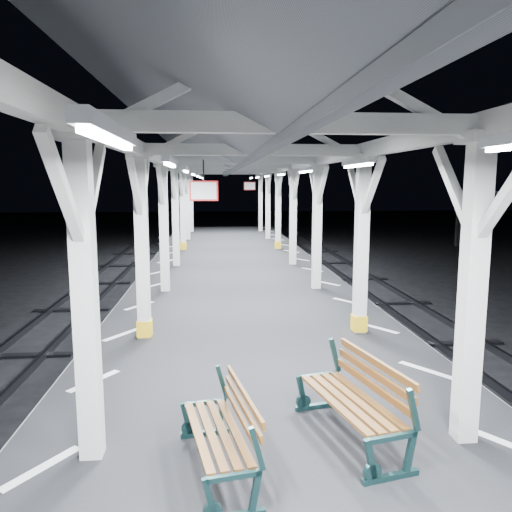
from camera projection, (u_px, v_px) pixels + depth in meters
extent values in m
plane|color=black|center=(265.00, 439.00, 7.46)|extent=(120.00, 120.00, 0.00)
cube|color=black|center=(265.00, 408.00, 7.39)|extent=(6.00, 50.00, 1.00)
cube|color=silver|center=(94.00, 381.00, 7.11)|extent=(1.00, 48.00, 0.01)
cube|color=silver|center=(426.00, 370.00, 7.52)|extent=(1.00, 48.00, 0.01)
cube|color=silver|center=(85.00, 305.00, 4.95)|extent=(0.22, 0.22, 3.20)
cube|color=silver|center=(77.00, 134.00, 4.71)|extent=(0.40, 0.40, 0.12)
cube|color=silver|center=(93.00, 188.00, 5.32)|extent=(0.10, 0.99, 0.99)
cube|color=silver|center=(62.00, 189.00, 4.24)|extent=(0.10, 0.99, 0.99)
cube|color=silver|center=(142.00, 251.00, 8.89)|extent=(0.22, 0.22, 3.20)
cube|color=silver|center=(139.00, 156.00, 8.65)|extent=(0.40, 0.40, 0.12)
cube|color=yellow|center=(145.00, 328.00, 9.10)|extent=(0.26, 0.26, 0.30)
cube|color=silver|center=(144.00, 186.00, 9.26)|extent=(0.10, 0.99, 0.99)
cube|color=silver|center=(135.00, 186.00, 8.18)|extent=(0.10, 0.99, 0.99)
cube|color=silver|center=(164.00, 230.00, 12.83)|extent=(0.22, 0.22, 3.20)
cube|color=silver|center=(162.00, 165.00, 12.59)|extent=(0.40, 0.40, 0.12)
cube|color=silver|center=(165.00, 185.00, 13.21)|extent=(0.10, 0.99, 0.99)
cube|color=silver|center=(161.00, 185.00, 12.12)|extent=(0.10, 0.99, 0.99)
cube|color=silver|center=(176.00, 219.00, 16.78)|extent=(0.22, 0.22, 3.20)
cube|color=silver|center=(174.00, 169.00, 16.53)|extent=(0.40, 0.40, 0.12)
cube|color=silver|center=(176.00, 184.00, 17.15)|extent=(0.10, 0.99, 0.99)
cube|color=silver|center=(173.00, 184.00, 16.07)|extent=(0.10, 0.99, 0.99)
cube|color=silver|center=(183.00, 212.00, 20.72)|extent=(0.22, 0.22, 3.20)
cube|color=silver|center=(182.00, 172.00, 20.48)|extent=(0.40, 0.40, 0.12)
cube|color=yellow|center=(183.00, 246.00, 20.93)|extent=(0.26, 0.26, 0.30)
cube|color=silver|center=(183.00, 184.00, 21.09)|extent=(0.10, 0.99, 0.99)
cube|color=silver|center=(181.00, 184.00, 20.01)|extent=(0.10, 0.99, 0.99)
cube|color=silver|center=(188.00, 207.00, 24.66)|extent=(0.22, 0.22, 3.20)
cube|color=silver|center=(187.00, 173.00, 24.42)|extent=(0.40, 0.40, 0.12)
cube|color=silver|center=(188.00, 184.00, 25.04)|extent=(0.10, 0.99, 0.99)
cube|color=silver|center=(187.00, 184.00, 23.95)|extent=(0.10, 0.99, 0.99)
cube|color=silver|center=(191.00, 204.00, 28.61)|extent=(0.22, 0.22, 3.20)
cube|color=silver|center=(191.00, 175.00, 28.36)|extent=(0.40, 0.40, 0.12)
cube|color=silver|center=(191.00, 184.00, 28.98)|extent=(0.10, 0.99, 0.99)
cube|color=silver|center=(190.00, 184.00, 27.90)|extent=(0.10, 0.99, 0.99)
cube|color=silver|center=(472.00, 298.00, 5.28)|extent=(0.22, 0.22, 3.20)
cube|color=silver|center=(482.00, 137.00, 5.04)|extent=(0.40, 0.40, 0.12)
cube|color=silver|center=(453.00, 188.00, 5.66)|extent=(0.10, 0.99, 0.99)
cube|color=silver|center=(510.00, 189.00, 4.57)|extent=(0.10, 0.99, 0.99)
cube|color=silver|center=(361.00, 248.00, 9.23)|extent=(0.22, 0.22, 3.20)
cube|color=silver|center=(364.00, 157.00, 8.98)|extent=(0.40, 0.40, 0.12)
cube|color=yellow|center=(359.00, 323.00, 9.43)|extent=(0.26, 0.26, 0.30)
cube|color=silver|center=(355.00, 186.00, 9.60)|extent=(0.10, 0.99, 0.99)
cube|color=silver|center=(373.00, 186.00, 8.52)|extent=(0.10, 0.99, 0.99)
cube|color=silver|center=(317.00, 229.00, 13.17)|extent=(0.22, 0.22, 3.20)
cube|color=silver|center=(318.00, 165.00, 12.93)|extent=(0.40, 0.40, 0.12)
cube|color=silver|center=(314.00, 185.00, 13.54)|extent=(0.10, 0.99, 0.99)
cube|color=silver|center=(322.00, 185.00, 12.46)|extent=(0.10, 0.99, 0.99)
cube|color=silver|center=(293.00, 218.00, 17.11)|extent=(0.22, 0.22, 3.20)
cube|color=silver|center=(294.00, 169.00, 16.87)|extent=(0.40, 0.40, 0.12)
cube|color=silver|center=(291.00, 184.00, 17.49)|extent=(0.10, 0.99, 0.99)
cube|color=silver|center=(296.00, 184.00, 16.40)|extent=(0.10, 0.99, 0.99)
cube|color=silver|center=(278.00, 212.00, 21.05)|extent=(0.22, 0.22, 3.20)
cube|color=silver|center=(278.00, 172.00, 20.81)|extent=(0.40, 0.40, 0.12)
cube|color=yellow|center=(278.00, 245.00, 21.26)|extent=(0.26, 0.26, 0.30)
cube|color=silver|center=(277.00, 184.00, 21.43)|extent=(0.10, 0.99, 0.99)
cube|color=silver|center=(280.00, 184.00, 20.35)|extent=(0.10, 0.99, 0.99)
cube|color=silver|center=(268.00, 207.00, 25.00)|extent=(0.22, 0.22, 3.20)
cube|color=silver|center=(268.00, 173.00, 24.76)|extent=(0.40, 0.40, 0.12)
cube|color=silver|center=(267.00, 184.00, 25.37)|extent=(0.10, 0.99, 0.99)
cube|color=silver|center=(269.00, 184.00, 24.29)|extent=(0.10, 0.99, 0.99)
cube|color=silver|center=(260.00, 204.00, 28.94)|extent=(0.22, 0.22, 3.20)
cube|color=silver|center=(260.00, 175.00, 28.70)|extent=(0.40, 0.40, 0.12)
cube|color=silver|center=(260.00, 184.00, 29.32)|extent=(0.10, 0.99, 0.99)
cube|color=silver|center=(261.00, 184.00, 28.23)|extent=(0.10, 0.99, 0.99)
cube|color=silver|center=(117.00, 139.00, 6.66)|extent=(0.18, 48.00, 0.24)
cube|color=silver|center=(407.00, 141.00, 6.99)|extent=(0.18, 48.00, 0.24)
cube|color=silver|center=(287.00, 123.00, 4.86)|extent=(4.20, 0.14, 0.20)
cube|color=silver|center=(254.00, 150.00, 8.80)|extent=(4.20, 0.14, 0.20)
cube|color=silver|center=(241.00, 160.00, 12.74)|extent=(4.20, 0.14, 0.20)
cube|color=silver|center=(235.00, 165.00, 16.68)|extent=(4.20, 0.14, 0.20)
cube|color=silver|center=(231.00, 169.00, 20.63)|extent=(4.20, 0.14, 0.20)
cube|color=silver|center=(228.00, 171.00, 24.57)|extent=(4.20, 0.14, 0.20)
cube|color=silver|center=(226.00, 173.00, 28.51)|extent=(4.20, 0.14, 0.20)
cube|color=silver|center=(266.00, 70.00, 6.69)|extent=(0.16, 48.00, 0.20)
cube|color=#53565B|center=(169.00, 98.00, 6.64)|extent=(2.80, 49.00, 1.45)
cube|color=#53565B|center=(359.00, 101.00, 6.86)|extent=(2.80, 49.00, 1.45)
cube|color=silver|center=(110.00, 130.00, 2.82)|extent=(0.10, 1.35, 0.08)
cube|color=white|center=(110.00, 139.00, 2.82)|extent=(0.05, 1.25, 0.05)
cube|color=silver|center=(170.00, 161.00, 6.76)|extent=(0.10, 1.35, 0.08)
cube|color=white|center=(170.00, 165.00, 6.77)|extent=(0.05, 1.25, 0.05)
cube|color=silver|center=(186.00, 169.00, 10.70)|extent=(0.10, 1.35, 0.08)
cube|color=white|center=(186.00, 171.00, 10.71)|extent=(0.05, 1.25, 0.05)
cube|color=silver|center=(193.00, 173.00, 14.65)|extent=(0.10, 1.35, 0.08)
cube|color=white|center=(193.00, 174.00, 14.65)|extent=(0.05, 1.25, 0.05)
cube|color=silver|center=(198.00, 175.00, 18.59)|extent=(0.10, 1.35, 0.08)
cube|color=white|center=(198.00, 176.00, 18.60)|extent=(0.05, 1.25, 0.05)
cube|color=silver|center=(200.00, 176.00, 22.53)|extent=(0.10, 1.35, 0.08)
cube|color=white|center=(200.00, 177.00, 22.54)|extent=(0.05, 1.25, 0.05)
cube|color=silver|center=(202.00, 177.00, 26.47)|extent=(0.10, 1.35, 0.08)
cube|color=white|center=(202.00, 178.00, 26.48)|extent=(0.05, 1.25, 0.05)
cube|color=silver|center=(358.00, 161.00, 6.98)|extent=(0.10, 1.35, 0.08)
cube|color=white|center=(357.00, 165.00, 6.98)|extent=(0.05, 1.25, 0.05)
cube|color=silver|center=(305.00, 169.00, 10.92)|extent=(0.10, 1.35, 0.08)
cube|color=white|center=(305.00, 171.00, 10.93)|extent=(0.05, 1.25, 0.05)
cube|color=silver|center=(281.00, 173.00, 14.86)|extent=(0.10, 1.35, 0.08)
cube|color=white|center=(281.00, 174.00, 14.87)|extent=(0.05, 1.25, 0.05)
cube|color=silver|center=(267.00, 175.00, 18.81)|extent=(0.10, 1.35, 0.08)
cube|color=white|center=(267.00, 176.00, 18.81)|extent=(0.05, 1.25, 0.05)
cube|color=silver|center=(258.00, 176.00, 22.75)|extent=(0.10, 1.35, 0.08)
cube|color=white|center=(258.00, 177.00, 22.76)|extent=(0.05, 1.25, 0.05)
cube|color=silver|center=(251.00, 177.00, 26.69)|extent=(0.10, 1.35, 0.08)
cube|color=white|center=(251.00, 178.00, 26.70)|extent=(0.05, 1.25, 0.05)
cylinder|color=black|center=(203.00, 170.00, 8.65)|extent=(0.02, 0.02, 0.36)
cube|color=red|center=(204.00, 191.00, 8.70)|extent=(0.50, 0.03, 0.35)
cube|color=white|center=(204.00, 191.00, 8.70)|extent=(0.44, 0.04, 0.29)
cylinder|color=black|center=(250.00, 178.00, 21.73)|extent=(0.02, 0.02, 0.36)
cube|color=red|center=(250.00, 186.00, 21.78)|extent=(0.50, 0.03, 0.35)
cube|color=white|center=(250.00, 186.00, 21.78)|extent=(0.44, 0.05, 0.29)
cube|color=black|center=(458.00, 219.00, 30.08)|extent=(0.20, 0.20, 3.30)
sphere|color=silver|center=(460.00, 193.00, 29.86)|extent=(0.20, 0.20, 0.20)
cube|color=#142F2F|center=(391.00, 477.00, 4.74)|extent=(0.60, 0.20, 0.06)
cube|color=#142F2F|center=(371.00, 461.00, 4.65)|extent=(0.16, 0.08, 0.46)
cube|color=#142F2F|center=(409.00, 454.00, 4.78)|extent=(0.15, 0.08, 0.47)
cube|color=#142F2F|center=(413.00, 410.00, 4.72)|extent=(0.17, 0.09, 0.44)
cube|color=#142F2F|center=(318.00, 406.00, 6.25)|extent=(0.60, 0.20, 0.06)
cube|color=#142F2F|center=(302.00, 393.00, 6.16)|extent=(0.16, 0.08, 0.46)
cube|color=#142F2F|center=(333.00, 389.00, 6.29)|extent=(0.15, 0.08, 0.47)
cube|color=#142F2F|center=(335.00, 355.00, 6.23)|extent=(0.17, 0.09, 0.44)
cube|color=brown|center=(334.00, 403.00, 5.38)|extent=(0.44, 1.51, 0.04)
cube|color=brown|center=(345.00, 401.00, 5.42)|extent=(0.44, 1.51, 0.04)
cube|color=brown|center=(355.00, 400.00, 5.46)|extent=(0.44, 1.51, 0.04)
cube|color=brown|center=(366.00, 398.00, 5.50)|extent=(0.44, 1.51, 0.04)
cube|color=brown|center=(372.00, 385.00, 5.50)|extent=(0.40, 1.50, 0.10)
cube|color=brown|center=(374.00, 374.00, 5.49)|extent=(0.40, 1.50, 0.10)
cube|color=brown|center=(376.00, 362.00, 5.47)|extent=(0.40, 1.50, 0.10)
cube|color=#142F2F|center=(210.00, 501.00, 4.11)|extent=(0.15, 0.07, 0.42)
cube|color=#142F2F|center=(255.00, 493.00, 4.21)|extent=(0.13, 0.07, 0.42)
cube|color=#142F2F|center=(257.00, 449.00, 4.16)|extent=(0.15, 0.07, 0.40)
cube|color=#142F2F|center=(205.00, 433.00, 5.58)|extent=(0.55, 0.15, 0.05)
cube|color=#142F2F|center=(187.00, 420.00, 5.50)|extent=(0.15, 0.07, 0.42)
cube|color=#142F2F|center=(221.00, 416.00, 5.60)|extent=(0.13, 0.07, 0.42)
cube|color=#142F2F|center=(222.00, 382.00, 5.54)|extent=(0.15, 0.07, 0.40)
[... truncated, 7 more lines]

